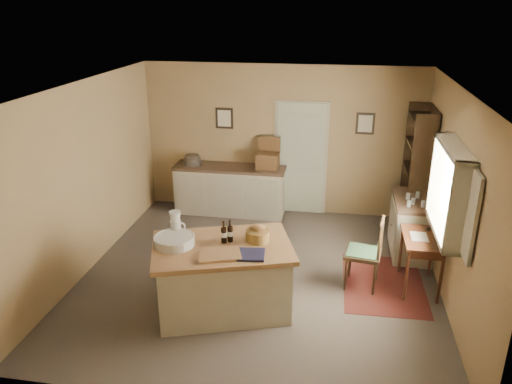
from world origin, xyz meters
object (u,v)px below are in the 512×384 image
writing_desk (422,244)px  desk_chair (363,253)px  right_cabinet (411,226)px  shelving_unit (420,173)px  work_island (222,276)px  sideboard (231,188)px

writing_desk → desk_chair: bearing=-172.9°
right_cabinet → shelving_unit: 0.99m
desk_chair → shelving_unit: 2.18m
work_island → right_cabinet: bearing=19.8°
work_island → desk_chair: (1.76, 0.86, 0.02)m
sideboard → right_cabinet: bearing=-19.4°
work_island → shelving_unit: size_ratio=0.91×
shelving_unit → writing_desk: bearing=-95.0°
work_island → right_cabinet: 3.21m
writing_desk → shelving_unit: bearing=85.0°
work_island → writing_desk: bearing=2.4°
sideboard → right_cabinet: (3.10, -1.09, -0.02)m
desk_chair → right_cabinet: bearing=64.6°
sideboard → writing_desk: size_ratio=2.46×
sideboard → shelving_unit: (3.25, -0.33, 0.59)m
work_island → right_cabinet: size_ratio=1.85×
writing_desk → desk_chair: desk_chair is taller
sideboard → right_cabinet: sideboard is taller
sideboard → shelving_unit: bearing=-5.7°
sideboard → shelving_unit: shelving_unit is taller
shelving_unit → work_island: bearing=-134.4°
shelving_unit → desk_chair: bearing=-116.1°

